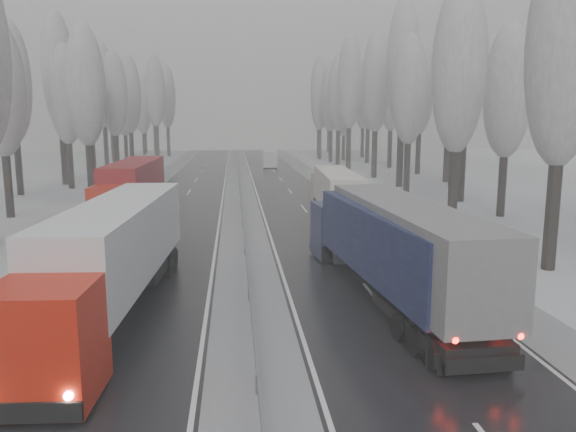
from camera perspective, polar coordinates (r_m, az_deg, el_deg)
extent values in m
cube|color=black|center=(41.29, 2.67, -0.56)|extent=(7.50, 200.00, 0.03)
cube|color=black|center=(41.16, -11.97, -0.80)|extent=(7.50, 200.00, 0.03)
cube|color=gray|center=(40.89, -4.64, -0.68)|extent=(3.00, 200.00, 0.04)
cube|color=gray|center=(42.27, 9.32, -0.43)|extent=(2.40, 200.00, 0.04)
cube|color=gray|center=(42.01, -18.69, -0.88)|extent=(2.40, 200.00, 0.04)
cube|color=slate|center=(40.79, -4.65, 0.12)|extent=(0.06, 200.00, 0.32)
cube|color=slate|center=(38.87, -4.60, -0.80)|extent=(0.12, 0.12, 0.60)
cube|color=slate|center=(70.58, -5.03, 3.93)|extent=(0.12, 0.12, 0.60)
cylinder|color=black|center=(30.55, 25.24, 0.17)|extent=(0.68, 0.68, 5.60)
ellipsoid|color=gray|center=(30.40, 26.37, 15.21)|extent=(3.60, 3.60, 11.45)
cylinder|color=black|center=(40.43, 16.42, 2.84)|extent=(0.68, 0.68, 5.62)
ellipsoid|color=gray|center=(40.32, 16.99, 14.23)|extent=(3.60, 3.60, 11.48)
cylinder|color=black|center=(46.35, 20.92, 3.00)|extent=(0.64, 0.64, 4.94)
ellipsoid|color=gray|center=(46.14, 21.46, 11.73)|extent=(3.60, 3.60, 10.09)
cylinder|color=black|center=(49.21, 16.59, 3.82)|extent=(0.66, 0.66, 5.32)
ellipsoid|color=gray|center=(49.07, 17.02, 12.69)|extent=(3.60, 3.60, 10.88)
cylinder|color=black|center=(53.70, 17.23, 4.78)|extent=(0.72, 0.72, 6.31)
ellipsoid|color=gray|center=(53.75, 17.73, 14.40)|extent=(3.60, 3.60, 12.90)
cylinder|color=black|center=(58.70, 11.99, 4.93)|extent=(0.67, 0.67, 5.38)
ellipsoid|color=gray|center=(58.59, 12.26, 12.43)|extent=(3.60, 3.60, 10.98)
cylinder|color=black|center=(64.60, 16.26, 4.83)|extent=(0.62, 0.62, 4.59)
ellipsoid|color=gray|center=(64.41, 16.54, 10.65)|extent=(3.60, 3.60, 9.39)
cylinder|color=black|center=(64.07, 11.32, 6.04)|extent=(0.76, 0.76, 6.95)
ellipsoid|color=gray|center=(64.23, 11.62, 14.91)|extent=(3.60, 3.60, 14.19)
cylinder|color=black|center=(70.11, 15.82, 6.02)|extent=(0.74, 0.74, 6.59)
ellipsoid|color=gray|center=(70.19, 16.18, 13.71)|extent=(3.60, 3.60, 13.46)
cylinder|color=black|center=(73.86, 8.77, 6.36)|extent=(0.72, 0.72, 6.37)
ellipsoid|color=gray|center=(73.91, 8.96, 13.41)|extent=(3.60, 3.60, 13.01)
cylinder|color=black|center=(79.72, 13.08, 6.32)|extent=(0.70, 0.70, 5.97)
ellipsoid|color=gray|center=(79.71, 13.32, 12.45)|extent=(3.60, 3.60, 12.20)
cylinder|color=black|center=(83.98, 6.16, 6.90)|extent=(0.74, 0.74, 6.65)
ellipsoid|color=gray|center=(84.06, 6.29, 13.39)|extent=(3.60, 3.60, 13.59)
cylinder|color=black|center=(89.62, 10.30, 6.81)|extent=(0.71, 0.71, 6.14)
ellipsoid|color=gray|center=(89.63, 10.47, 12.42)|extent=(3.60, 3.60, 12.54)
cylinder|color=black|center=(93.60, 5.09, 7.02)|extent=(0.71, 0.71, 6.05)
ellipsoid|color=gray|center=(93.60, 5.17, 12.32)|extent=(3.60, 3.60, 12.37)
cylinder|color=black|center=(98.73, 8.07, 7.18)|extent=(0.72, 0.72, 6.30)
ellipsoid|color=gray|center=(98.76, 8.20, 12.40)|extent=(3.60, 3.60, 12.87)
cylinder|color=black|center=(101.00, 4.35, 7.18)|extent=(0.70, 0.70, 5.88)
ellipsoid|color=gray|center=(100.98, 4.41, 11.94)|extent=(3.60, 3.60, 12.00)
cylinder|color=black|center=(105.52, 5.66, 6.99)|extent=(0.64, 0.64, 4.86)
ellipsoid|color=gray|center=(105.42, 5.73, 10.76)|extent=(3.60, 3.60, 9.92)
cylinder|color=black|center=(107.86, 3.23, 7.38)|extent=(0.70, 0.70, 5.98)
ellipsoid|color=gray|center=(107.85, 3.27, 11.91)|extent=(3.60, 3.60, 12.21)
cylinder|color=black|center=(113.51, 7.56, 7.48)|extent=(0.71, 0.71, 6.19)
ellipsoid|color=gray|center=(113.52, 7.66, 11.94)|extent=(3.60, 3.60, 12.64)
cylinder|color=black|center=(117.76, 3.13, 7.79)|extent=(0.75, 0.75, 6.86)
ellipsoid|color=gray|center=(117.84, 3.18, 12.56)|extent=(3.60, 3.60, 14.01)
cylinder|color=black|center=(122.94, 6.10, 7.53)|extent=(0.68, 0.68, 5.55)
ellipsoid|color=gray|center=(122.90, 6.17, 11.22)|extent=(3.60, 3.60, 11.33)
cylinder|color=black|center=(128.47, 3.18, 7.78)|extent=(0.71, 0.71, 6.09)
ellipsoid|color=gray|center=(128.47, 3.22, 11.66)|extent=(3.60, 3.60, 12.45)
cylinder|color=black|center=(132.87, 4.13, 7.70)|extent=(0.67, 0.67, 5.49)
ellipsoid|color=gray|center=(132.83, 4.17, 11.08)|extent=(3.60, 3.60, 11.21)
cylinder|color=black|center=(47.88, -26.55, 2.87)|extent=(0.65, 0.65, 5.03)
ellipsoid|color=gray|center=(47.69, -27.21, 11.47)|extent=(3.60, 3.60, 10.28)
cylinder|color=black|center=(55.78, -19.42, 4.38)|extent=(0.67, 0.67, 5.44)
ellipsoid|color=gray|center=(55.67, -19.88, 12.36)|extent=(3.60, 3.60, 11.11)
cylinder|color=black|center=(61.90, -25.69, 4.58)|extent=(0.69, 0.69, 5.72)
ellipsoid|color=gray|center=(61.85, -26.25, 12.14)|extent=(3.60, 3.60, 11.69)
cylinder|color=black|center=(65.55, -21.23, 4.90)|extent=(0.66, 0.66, 5.23)
ellipsoid|color=gray|center=(65.44, -21.64, 11.42)|extent=(3.60, 3.60, 10.68)
cylinder|color=black|center=(69.84, -21.81, 5.69)|extent=(0.74, 0.74, 6.60)
ellipsoid|color=gray|center=(69.92, -22.31, 13.41)|extent=(3.60, 3.60, 13.49)
cylinder|color=black|center=(74.83, -19.18, 5.51)|extent=(0.65, 0.65, 5.16)
ellipsoid|color=gray|center=(74.72, -19.50, 11.16)|extent=(3.60, 3.60, 10.54)
cylinder|color=black|center=(79.02, -19.50, 5.92)|extent=(0.69, 0.69, 5.79)
ellipsoid|color=gray|center=(78.98, -19.84, 11.92)|extent=(3.60, 3.60, 11.84)
cylinder|color=black|center=(81.06, -16.98, 6.08)|extent=(0.68, 0.68, 5.64)
ellipsoid|color=gray|center=(81.01, -17.27, 11.78)|extent=(3.60, 3.60, 11.53)
cylinder|color=black|center=(86.00, -19.65, 6.43)|extent=(0.73, 0.73, 6.56)
ellipsoid|color=gray|center=(86.07, -20.02, 12.66)|extent=(3.60, 3.60, 13.40)
cylinder|color=black|center=(90.90, -15.58, 6.55)|extent=(0.69, 0.69, 5.79)
ellipsoid|color=gray|center=(90.87, -15.82, 11.76)|extent=(3.60, 3.60, 11.84)
cylinder|color=black|center=(95.73, -18.00, 6.83)|extent=(0.74, 0.74, 6.65)
ellipsoid|color=gray|center=(95.80, -18.31, 12.50)|extent=(3.60, 3.60, 13.58)
cylinder|color=black|center=(100.57, -16.12, 6.60)|extent=(0.65, 0.65, 5.12)
ellipsoid|color=gray|center=(100.48, -16.32, 10.77)|extent=(3.60, 3.60, 10.46)
cylinder|color=black|center=(105.03, -17.29, 6.86)|extent=(0.69, 0.69, 5.84)
ellipsoid|color=gray|center=(105.00, -17.52, 11.40)|extent=(3.60, 3.60, 11.92)
cylinder|color=black|center=(110.58, -13.14, 7.38)|extent=(0.74, 0.74, 6.67)
ellipsoid|color=gray|center=(110.64, -13.33, 12.32)|extent=(3.60, 3.60, 13.63)
cylinder|color=black|center=(116.06, -17.38, 7.20)|extent=(0.72, 0.72, 6.31)
ellipsoid|color=gray|center=(116.08, -17.61, 11.64)|extent=(3.60, 3.60, 12.88)
cylinder|color=black|center=(119.78, -12.06, 7.49)|extent=(0.72, 0.72, 6.29)
ellipsoid|color=gray|center=(119.80, -12.21, 11.78)|extent=(3.60, 3.60, 12.84)
cylinder|color=black|center=(124.51, -14.43, 7.14)|extent=(0.64, 0.64, 4.86)
ellipsoid|color=gray|center=(124.43, -14.56, 10.34)|extent=(3.60, 3.60, 9.92)
cylinder|color=black|center=(126.74, -13.32, 7.63)|extent=(0.74, 0.74, 6.63)
ellipsoid|color=gray|center=(126.79, -13.49, 11.91)|extent=(3.60, 3.60, 13.54)
cylinder|color=black|center=(131.11, -14.28, 7.47)|extent=(0.69, 0.69, 5.79)
ellipsoid|color=gray|center=(131.09, -14.44, 11.08)|extent=(3.60, 3.60, 11.82)
cube|color=#515257|center=(30.00, 6.52, -1.27)|extent=(2.70, 2.80, 3.07)
cube|color=black|center=(31.09, 5.94, 0.47)|extent=(2.36, 0.23, 1.02)
cube|color=black|center=(31.56, 5.83, -2.99)|extent=(2.57, 0.29, 0.51)
cube|color=slate|center=(22.32, 11.90, -2.42)|extent=(3.33, 13.44, 2.87)
cube|color=black|center=(17.16, 19.68, -14.29)|extent=(2.36, 0.25, 0.46)
cube|color=black|center=(19.59, 15.50, -10.38)|extent=(2.56, 5.75, 0.46)
cube|color=black|center=(17.69, 18.76, -14.21)|extent=(2.36, 0.19, 0.61)
cylinder|color=black|center=(29.20, 4.85, -3.87)|extent=(0.42, 1.08, 1.07)
cylinder|color=black|center=(29.77, 8.89, -3.69)|extent=(0.42, 1.08, 1.07)
cylinder|color=black|center=(18.91, 12.94, -11.76)|extent=(0.42, 1.08, 1.07)
cylinder|color=black|center=(19.77, 18.86, -11.08)|extent=(0.42, 1.08, 1.07)
cylinder|color=black|center=(17.78, 14.54, -13.26)|extent=(0.42, 1.08, 1.07)
cylinder|color=black|center=(18.69, 20.77, -12.43)|extent=(0.42, 1.08, 1.07)
sphere|color=#FF0C05|center=(16.36, 16.89, -12.22)|extent=(0.20, 0.20, 0.20)
sphere|color=#FF0C05|center=(17.26, 22.86, -11.41)|extent=(0.20, 0.20, 0.20)
sphere|color=white|center=(31.27, 4.10, -2.31)|extent=(0.23, 0.23, 0.23)
sphere|color=white|center=(31.75, 7.53, -2.19)|extent=(0.23, 0.23, 0.23)
cube|color=#1B2044|center=(29.91, 5.18, -1.52)|extent=(2.59, 2.68, 2.85)
cube|color=black|center=(30.92, 4.60, 0.11)|extent=(2.19, 0.29, 0.95)
cube|color=black|center=(31.36, 4.50, -3.12)|extent=(2.38, 0.36, 0.48)
cube|color=#131334|center=(22.81, 10.29, -2.61)|extent=(3.54, 12.53, 2.66)
cube|color=black|center=(18.00, 17.34, -13.13)|extent=(2.19, 0.31, 0.43)
cube|color=black|center=(20.28, 13.62, -9.76)|extent=(2.56, 5.40, 0.43)
cube|color=black|center=(18.50, 16.54, -13.09)|extent=(2.18, 0.26, 0.57)
cylinder|color=black|center=(29.17, 3.66, -3.95)|extent=(0.42, 1.02, 0.99)
cylinder|color=black|center=(29.72, 7.40, -3.76)|extent=(0.42, 1.02, 0.99)
cylinder|color=black|center=(19.64, 11.35, -11.00)|extent=(0.42, 1.02, 0.99)
cylinder|color=black|center=(20.45, 16.64, -10.38)|extent=(0.42, 1.02, 0.99)
cylinder|color=black|center=(18.59, 12.81, -12.28)|extent=(0.42, 1.02, 0.99)
cylinder|color=black|center=(19.43, 18.33, -11.55)|extent=(0.42, 1.02, 0.99)
sphere|color=#FF0C05|center=(17.28, 14.88, -11.28)|extent=(0.19, 0.19, 0.19)
sphere|color=#FF0C05|center=(18.10, 20.14, -10.58)|extent=(0.19, 0.19, 0.19)
sphere|color=white|center=(31.08, 2.89, -2.50)|extent=(0.21, 0.21, 0.21)
sphere|color=white|center=(31.55, 6.09, -2.36)|extent=(0.21, 0.21, 0.21)
cube|color=#AAA596|center=(47.86, 3.88, 2.65)|extent=(2.40, 2.49, 2.73)
cube|color=black|center=(48.91, 3.74, 3.56)|extent=(2.10, 0.21, 0.91)
cube|color=black|center=(49.22, 3.71, 1.56)|extent=(2.28, 0.26, 0.46)
cube|color=beige|center=(40.74, 4.97, 2.75)|extent=(2.97, 11.95, 2.55)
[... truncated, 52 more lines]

